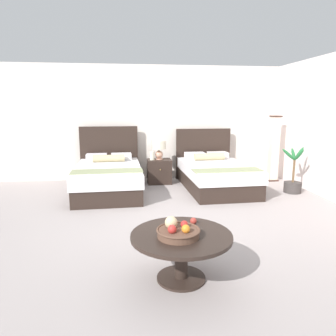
% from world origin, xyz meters
% --- Properties ---
extents(ground_plane, '(9.58, 9.63, 0.02)m').
position_xyz_m(ground_plane, '(0.00, 0.00, -0.01)').
color(ground_plane, '#A39896').
extents(wall_back, '(9.58, 0.12, 2.62)m').
position_xyz_m(wall_back, '(0.00, 3.02, 1.31)').
color(wall_back, white).
rests_on(wall_back, ground).
extents(bed_near_window, '(1.33, 2.17, 1.25)m').
position_xyz_m(bed_near_window, '(-1.10, 1.81, 0.30)').
color(bed_near_window, '#2D221C').
rests_on(bed_near_window, ground).
extents(bed_near_corner, '(1.34, 2.16, 1.18)m').
position_xyz_m(bed_near_corner, '(1.09, 1.80, 0.30)').
color(bed_near_corner, '#2D221C').
rests_on(bed_near_corner, ground).
extents(nightstand, '(0.52, 0.47, 0.53)m').
position_xyz_m(nightstand, '(-0.02, 2.40, 0.27)').
color(nightstand, '#2D221C').
rests_on(nightstand, ground).
extents(table_lamp, '(0.31, 0.31, 0.42)m').
position_xyz_m(table_lamp, '(-0.02, 2.42, 0.80)').
color(table_lamp, tan).
rests_on(table_lamp, nightstand).
extents(vase, '(0.10, 0.10, 0.19)m').
position_xyz_m(vase, '(-0.17, 2.36, 0.63)').
color(vase, silver).
rests_on(vase, nightstand).
extents(coffee_table, '(0.98, 0.98, 0.47)m').
position_xyz_m(coffee_table, '(-0.21, -1.64, 0.37)').
color(coffee_table, '#2D221C').
rests_on(coffee_table, ground).
extents(fruit_bowl, '(0.42, 0.42, 0.18)m').
position_xyz_m(fruit_bowl, '(-0.26, -1.70, 0.53)').
color(fruit_bowl, brown).
rests_on(fruit_bowl, coffee_table).
extents(loose_apple, '(0.07, 0.07, 0.07)m').
position_xyz_m(loose_apple, '(-0.05, -1.40, 0.51)').
color(loose_apple, '#BE3A30').
rests_on(loose_apple, coffee_table).
extents(floor_lamp_corner, '(0.22, 0.22, 1.49)m').
position_xyz_m(floor_lamp_corner, '(2.60, 2.30, 0.74)').
color(floor_lamp_corner, '#3C241B').
rests_on(floor_lamp_corner, ground).
extents(potted_palm, '(0.49, 0.46, 0.92)m').
position_xyz_m(potted_palm, '(2.53, 1.26, 0.22)').
color(potted_palm, '#3C3634').
rests_on(potted_palm, ground).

